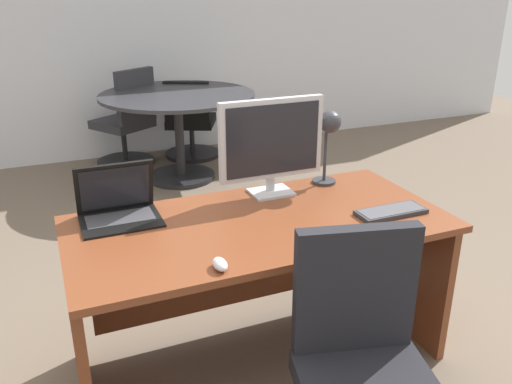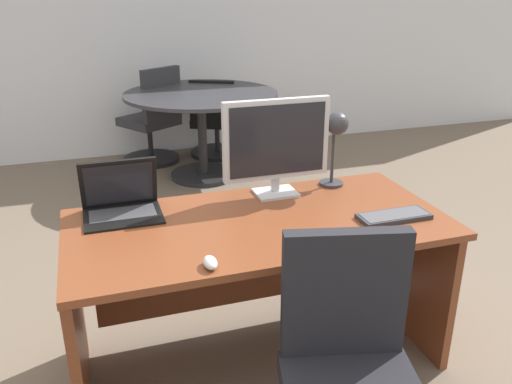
{
  "view_description": "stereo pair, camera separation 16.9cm",
  "coord_description": "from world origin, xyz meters",
  "px_view_note": "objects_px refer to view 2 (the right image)",
  "views": [
    {
      "loc": [
        -0.81,
        -1.9,
        1.68
      ],
      "look_at": [
        0.0,
        0.04,
        0.85
      ],
      "focal_mm": 36.96,
      "sensor_mm": 36.0,
      "label": 1
    },
    {
      "loc": [
        -0.65,
        -1.95,
        1.68
      ],
      "look_at": [
        0.0,
        0.04,
        0.85
      ],
      "focal_mm": 36.96,
      "sensor_mm": 36.0,
      "label": 2
    }
  ],
  "objects_px": {
    "laptop": "(121,197)",
    "meeting_chair_near": "(216,126)",
    "desk_lamp": "(336,133)",
    "meeting_table": "(202,113)",
    "keyboard": "(394,216)",
    "mouse": "(210,263)",
    "desk": "(255,260)",
    "meeting_chair_far": "(153,125)",
    "monitor": "(276,142)"
  },
  "relations": [
    {
      "from": "monitor",
      "to": "meeting_table",
      "type": "height_order",
      "value": "monitor"
    },
    {
      "from": "desk_lamp",
      "to": "meeting_chair_near",
      "type": "height_order",
      "value": "desk_lamp"
    },
    {
      "from": "keyboard",
      "to": "meeting_chair_near",
      "type": "relative_size",
      "value": 0.39
    },
    {
      "from": "keyboard",
      "to": "mouse",
      "type": "distance_m",
      "value": 0.87
    },
    {
      "from": "keyboard",
      "to": "meeting_chair_far",
      "type": "relative_size",
      "value": 0.34
    },
    {
      "from": "laptop",
      "to": "meeting_table",
      "type": "height_order",
      "value": "laptop"
    },
    {
      "from": "desk",
      "to": "meeting_chair_near",
      "type": "bearing_deg",
      "value": 79.29
    },
    {
      "from": "meeting_chair_far",
      "to": "mouse",
      "type": "bearing_deg",
      "value": -94.08
    },
    {
      "from": "keyboard",
      "to": "desk_lamp",
      "type": "relative_size",
      "value": 0.84
    },
    {
      "from": "mouse",
      "to": "desk_lamp",
      "type": "bearing_deg",
      "value": 37.62
    },
    {
      "from": "laptop",
      "to": "meeting_chair_far",
      "type": "height_order",
      "value": "laptop"
    },
    {
      "from": "meeting_table",
      "to": "meeting_chair_far",
      "type": "xyz_separation_m",
      "value": [
        -0.36,
        0.57,
        -0.22
      ]
    },
    {
      "from": "desk",
      "to": "keyboard",
      "type": "relative_size",
      "value": 5.12
    },
    {
      "from": "laptop",
      "to": "meeting_chair_far",
      "type": "relative_size",
      "value": 0.35
    },
    {
      "from": "keyboard",
      "to": "mouse",
      "type": "relative_size",
      "value": 3.6
    },
    {
      "from": "desk",
      "to": "meeting_chair_near",
      "type": "xyz_separation_m",
      "value": [
        0.59,
        3.11,
        -0.19
      ]
    },
    {
      "from": "laptop",
      "to": "meeting_table",
      "type": "relative_size",
      "value": 0.25
    },
    {
      "from": "desk_lamp",
      "to": "meeting_table",
      "type": "relative_size",
      "value": 0.28
    },
    {
      "from": "monitor",
      "to": "meeting_table",
      "type": "bearing_deg",
      "value": 86.42
    },
    {
      "from": "keyboard",
      "to": "laptop",
      "type": "bearing_deg",
      "value": 158.86
    },
    {
      "from": "desk_lamp",
      "to": "meeting_chair_far",
      "type": "bearing_deg",
      "value": 100.45
    },
    {
      "from": "laptop",
      "to": "desk_lamp",
      "type": "distance_m",
      "value": 1.06
    },
    {
      "from": "desk_lamp",
      "to": "meeting_chair_near",
      "type": "distance_m",
      "value": 2.97
    },
    {
      "from": "desk",
      "to": "monitor",
      "type": "distance_m",
      "value": 0.56
    },
    {
      "from": "monitor",
      "to": "laptop",
      "type": "height_order",
      "value": "monitor"
    },
    {
      "from": "desk_lamp",
      "to": "mouse",
      "type": "bearing_deg",
      "value": -142.38
    },
    {
      "from": "desk",
      "to": "laptop",
      "type": "bearing_deg",
      "value": 157.99
    },
    {
      "from": "meeting_chair_near",
      "to": "monitor",
      "type": "bearing_deg",
      "value": -98.09
    },
    {
      "from": "desk_lamp",
      "to": "meeting_chair_near",
      "type": "bearing_deg",
      "value": 88.02
    },
    {
      "from": "desk",
      "to": "laptop",
      "type": "xyz_separation_m",
      "value": [
        -0.55,
        0.22,
        0.29
      ]
    },
    {
      "from": "mouse",
      "to": "meeting_chair_near",
      "type": "relative_size",
      "value": 0.11
    },
    {
      "from": "keyboard",
      "to": "meeting_table",
      "type": "bearing_deg",
      "value": 95.09
    },
    {
      "from": "desk",
      "to": "meeting_chair_far",
      "type": "distance_m",
      "value": 3.11
    },
    {
      "from": "monitor",
      "to": "keyboard",
      "type": "distance_m",
      "value": 0.63
    },
    {
      "from": "laptop",
      "to": "mouse",
      "type": "relative_size",
      "value": 3.79
    },
    {
      "from": "meeting_table",
      "to": "meeting_chair_far",
      "type": "height_order",
      "value": "meeting_chair_far"
    },
    {
      "from": "laptop",
      "to": "meeting_chair_near",
      "type": "distance_m",
      "value": 3.14
    },
    {
      "from": "monitor",
      "to": "mouse",
      "type": "distance_m",
      "value": 0.79
    },
    {
      "from": "meeting_table",
      "to": "meeting_chair_near",
      "type": "xyz_separation_m",
      "value": [
        0.27,
        0.57,
        -0.28
      ]
    },
    {
      "from": "desk_lamp",
      "to": "desk",
      "type": "bearing_deg",
      "value": -155.08
    },
    {
      "from": "meeting_chair_near",
      "to": "meeting_chair_far",
      "type": "relative_size",
      "value": 0.85
    },
    {
      "from": "keyboard",
      "to": "desk_lamp",
      "type": "height_order",
      "value": "desk_lamp"
    },
    {
      "from": "meeting_chair_near",
      "to": "desk_lamp",
      "type": "bearing_deg",
      "value": -91.98
    },
    {
      "from": "desk_lamp",
      "to": "laptop",
      "type": "bearing_deg",
      "value": -179.79
    },
    {
      "from": "laptop",
      "to": "meeting_chair_near",
      "type": "relative_size",
      "value": 0.42
    },
    {
      "from": "laptop",
      "to": "meeting_chair_near",
      "type": "xyz_separation_m",
      "value": [
        1.14,
        2.89,
        -0.48
      ]
    },
    {
      "from": "laptop",
      "to": "keyboard",
      "type": "relative_size",
      "value": 1.05
    },
    {
      "from": "laptop",
      "to": "mouse",
      "type": "xyz_separation_m",
      "value": [
        0.26,
        -0.6,
        -0.05
      ]
    },
    {
      "from": "meeting_chair_near",
      "to": "meeting_chair_far",
      "type": "bearing_deg",
      "value": -179.59
    },
    {
      "from": "desk",
      "to": "meeting_table",
      "type": "bearing_deg",
      "value": 82.77
    }
  ]
}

